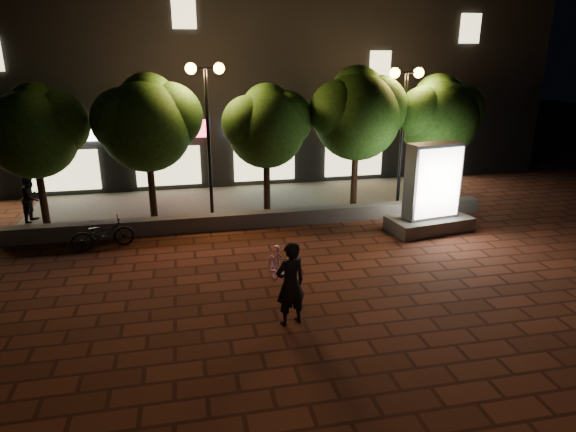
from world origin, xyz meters
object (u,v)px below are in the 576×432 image
object	(u,v)px
ad_kiosk	(431,196)
street_lamp_right	(405,101)
scooter_pink	(282,269)
scooter_parked	(103,233)
rider	(291,284)
tree_right	(358,111)
tree_far_right	(440,114)
street_lamp_left	(207,102)
tree_left	(148,120)
pedestrian	(31,198)
tree_mid	(267,124)
tree_far_left	(34,128)

from	to	relation	value
ad_kiosk	street_lamp_right	bearing A→B (deg)	87.90
scooter_pink	scooter_parked	distance (m)	5.98
rider	scooter_parked	distance (m)	7.06
tree_right	tree_far_right	size ratio (longest dim) A/B	1.06
street_lamp_left	scooter_pink	distance (m)	6.98
street_lamp_left	street_lamp_right	size ratio (longest dim) A/B	1.04
tree_left	ad_kiosk	size ratio (longest dim) A/B	1.69
street_lamp_right	pedestrian	distance (m)	13.36
tree_far_right	pedestrian	xyz separation A→B (m)	(-14.55, 0.44, -2.47)
tree_far_right	scooter_pink	size ratio (longest dim) A/B	2.77
rider	scooter_parked	bearing A→B (deg)	-66.82
tree_mid	rider	distance (m)	8.20
street_lamp_right	tree_left	bearing A→B (deg)	178.32
street_lamp_left	ad_kiosk	size ratio (longest dim) A/B	1.79
tree_mid	street_lamp_right	size ratio (longest dim) A/B	0.90
tree_far_right	street_lamp_left	bearing A→B (deg)	-178.24
tree_far_left	scooter_parked	bearing A→B (deg)	-49.83
tree_right	scooter_parked	xyz separation A→B (m)	(-8.73, -2.46, -3.09)
rider	street_lamp_right	bearing A→B (deg)	-144.67
tree_far_left	tree_mid	size ratio (longest dim) A/B	1.03
tree_far_right	street_lamp_right	size ratio (longest dim) A/B	0.96
tree_mid	street_lamp_left	distance (m)	2.22
tree_left	street_lamp_left	xyz separation A→B (m)	(1.95, -0.26, 0.58)
tree_right	tree_far_right	distance (m)	3.20
tree_left	tree_right	world-z (taller)	tree_right
tree_left	tree_mid	distance (m)	4.00
street_lamp_right	ad_kiosk	xyz separation A→B (m)	(-0.10, -2.74, -2.73)
tree_far_left	scooter_parked	size ratio (longest dim) A/B	2.57
street_lamp_right	scooter_pink	bearing A→B (deg)	-133.90
scooter_parked	street_lamp_right	bearing A→B (deg)	-91.67
tree_left	scooter_pink	xyz separation A→B (m)	(3.29, -6.14, -2.93)
tree_right	street_lamp_left	xyz separation A→B (m)	(-5.36, -0.26, 0.46)
ad_kiosk	tree_far_right	bearing A→B (deg)	61.14
scooter_parked	tree_far_right	bearing A→B (deg)	-91.98
tree_far_left	ad_kiosk	xyz separation A→B (m)	(12.35, -3.00, -2.13)
tree_far_left	ad_kiosk	bearing A→B (deg)	-13.67
ad_kiosk	tree_mid	bearing A→B (deg)	148.24
street_lamp_right	scooter_parked	world-z (taller)	street_lamp_right
tree_mid	pedestrian	size ratio (longest dim) A/B	2.75
street_lamp_left	tree_far_right	bearing A→B (deg)	1.76
street_lamp_left	rider	xyz separation A→B (m)	(1.19, -7.57, -3.08)
ad_kiosk	scooter_pink	xyz separation A→B (m)	(-5.56, -3.14, -0.65)
tree_far_right	scooter_pink	bearing A→B (deg)	-139.58
scooter_pink	pedestrian	size ratio (longest dim) A/B	1.05
street_lamp_right	pedestrian	size ratio (longest dim) A/B	3.05
tree_right	tree_left	bearing A→B (deg)	-180.00
tree_left	scooter_pink	bearing A→B (deg)	-61.87
pedestrian	tree_far_left	bearing A→B (deg)	-115.38
pedestrian	street_lamp_right	bearing A→B (deg)	-80.21
tree_right	rider	distance (m)	9.25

